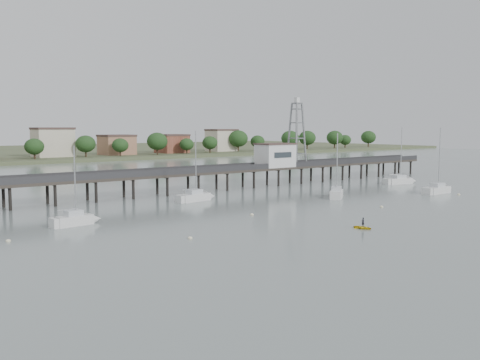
# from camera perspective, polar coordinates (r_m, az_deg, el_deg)

# --- Properties ---
(ground_plane) EXTENTS (500.00, 500.00, 0.00)m
(ground_plane) POSITION_cam_1_polar(r_m,az_deg,el_deg) (61.73, 24.12, -6.79)
(ground_plane) COLOR slate
(ground_plane) RESTS_ON ground
(pier) EXTENTS (150.00, 5.00, 5.50)m
(pier) POSITION_cam_1_polar(r_m,az_deg,el_deg) (103.29, -6.64, 0.62)
(pier) COLOR #2D2823
(pier) RESTS_ON ground
(pier_building) EXTENTS (8.40, 5.40, 5.30)m
(pier_building) POSITION_cam_1_polar(r_m,az_deg,el_deg) (118.03, 3.77, 2.67)
(pier_building) COLOR silver
(pier_building) RESTS_ON ground
(lattice_tower) EXTENTS (3.20, 3.20, 15.50)m
(lattice_tower) POSITION_cam_1_polar(r_m,az_deg,el_deg) (122.31, 6.06, 4.83)
(lattice_tower) COLOR slate
(lattice_tower) RESTS_ON ground
(sailboat_e) EXTENTS (8.45, 4.19, 13.43)m
(sailboat_e) POSITION_cam_1_polar(r_m,az_deg,el_deg) (127.06, 17.03, -0.08)
(sailboat_e) COLOR silver
(sailboat_e) RESTS_ON ground
(sailboat_b) EXTENTS (6.65, 2.73, 10.85)m
(sailboat_b) POSITION_cam_1_polar(r_m,az_deg,el_deg) (73.49, -16.71, -4.08)
(sailboat_b) COLOR silver
(sailboat_b) RESTS_ON ground
(sailboat_c) EXTENTS (7.15, 6.27, 12.31)m
(sailboat_c) POSITION_cam_1_polar(r_m,az_deg,el_deg) (99.93, 10.29, -1.41)
(sailboat_c) COLOR silver
(sailboat_c) RESTS_ON ground
(sailboat_d) EXTENTS (8.14, 2.43, 13.43)m
(sailboat_d) POSITION_cam_1_polar(r_m,az_deg,el_deg) (111.48, 20.62, -0.96)
(sailboat_d) COLOR silver
(sailboat_d) RESTS_ON ground
(sailboat_f) EXTENTS (7.95, 3.20, 12.81)m
(sailboat_f) POSITION_cam_1_polar(r_m,az_deg,el_deg) (93.80, -4.35, -1.80)
(sailboat_f) COLOR silver
(sailboat_f) RESTS_ON ground
(yellow_dinghy) EXTENTS (1.79, 0.82, 2.41)m
(yellow_dinghy) POSITION_cam_1_polar(r_m,az_deg,el_deg) (69.55, 12.97, -5.08)
(yellow_dinghy) COLOR yellow
(yellow_dinghy) RESTS_ON ground
(dinghy_occupant) EXTENTS (0.61, 1.23, 0.28)m
(dinghy_occupant) POSITION_cam_1_polar(r_m,az_deg,el_deg) (69.55, 12.97, -5.08)
(dinghy_occupant) COLOR black
(dinghy_occupant) RESTS_ON ground
(mooring_buoys) EXTENTS (79.36, 11.84, 0.39)m
(mooring_buoys) POSITION_cam_1_polar(r_m,az_deg,el_deg) (77.59, 5.07, -3.79)
(mooring_buoys) COLOR #F2E8BC
(mooring_buoys) RESTS_ON ground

